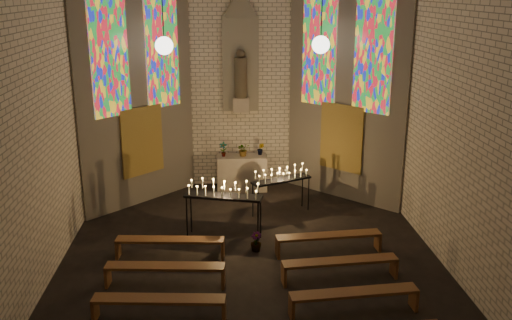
# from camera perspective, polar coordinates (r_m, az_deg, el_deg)

# --- Properties ---
(floor) EXTENTS (12.00, 12.00, 0.00)m
(floor) POSITION_cam_1_polar(r_m,az_deg,el_deg) (11.37, -0.24, -12.34)
(floor) COLOR black
(floor) RESTS_ON ground
(room) EXTENTS (8.22, 12.43, 7.00)m
(room) POSITION_cam_1_polar(r_m,az_deg,el_deg) (13.41, -1.15, 9.04)
(room) COLOR beige
(room) RESTS_ON ground
(altar) EXTENTS (1.40, 0.60, 1.00)m
(altar) POSITION_cam_1_polar(r_m,az_deg,el_deg) (16.17, -1.42, -1.29)
(altar) COLOR #B2A491
(altar) RESTS_ON ground
(flower_vase_left) EXTENTS (0.24, 0.19, 0.41)m
(flower_vase_left) POSITION_cam_1_polar(r_m,az_deg,el_deg) (15.93, -3.30, 1.06)
(flower_vase_left) COLOR #4C723F
(flower_vase_left) RESTS_ON altar
(flower_vase_center) EXTENTS (0.44, 0.41, 0.39)m
(flower_vase_center) POSITION_cam_1_polar(r_m,az_deg,el_deg) (15.95, -1.27, 1.08)
(flower_vase_center) COLOR #4C723F
(flower_vase_center) RESTS_ON altar
(flower_vase_right) EXTENTS (0.23, 0.20, 0.35)m
(flower_vase_right) POSITION_cam_1_polar(r_m,az_deg,el_deg) (16.07, 0.47, 1.12)
(flower_vase_right) COLOR #4C723F
(flower_vase_right) RESTS_ON altar
(aisle_flower_pot) EXTENTS (0.31, 0.31, 0.43)m
(aisle_flower_pot) POSITION_cam_1_polar(r_m,az_deg,el_deg) (12.59, -0.00, -8.17)
(aisle_flower_pot) COLOR #4C723F
(aisle_flower_pot) RESTS_ON ground
(votive_stand_left) EXTENTS (1.82, 0.85, 1.30)m
(votive_stand_left) POSITION_cam_1_polar(r_m,az_deg,el_deg) (12.90, -3.29, -3.24)
(votive_stand_left) COLOR black
(votive_stand_left) RESTS_ON ground
(votive_stand_right) EXTENTS (1.58, 0.98, 1.15)m
(votive_stand_right) POSITION_cam_1_polar(r_m,az_deg,el_deg) (14.33, 2.55, -1.67)
(votive_stand_right) COLOR black
(votive_stand_right) RESTS_ON ground
(pew_left_0) EXTENTS (2.32, 0.51, 0.44)m
(pew_left_0) POSITION_cam_1_polar(r_m,az_deg,el_deg) (12.37, -8.59, -8.13)
(pew_left_0) COLOR brown
(pew_left_0) RESTS_ON ground
(pew_right_0) EXTENTS (2.32, 0.51, 0.44)m
(pew_right_0) POSITION_cam_1_polar(r_m,az_deg,el_deg) (12.53, 7.27, -7.73)
(pew_right_0) COLOR brown
(pew_right_0) RESTS_ON ground
(pew_left_1) EXTENTS (2.32, 0.51, 0.44)m
(pew_left_1) POSITION_cam_1_polar(r_m,az_deg,el_deg) (11.29, -9.08, -10.71)
(pew_left_1) COLOR brown
(pew_left_1) RESTS_ON ground
(pew_right_1) EXTENTS (2.32, 0.51, 0.44)m
(pew_right_1) POSITION_cam_1_polar(r_m,az_deg,el_deg) (11.47, 8.40, -10.21)
(pew_right_1) COLOR brown
(pew_right_1) RESTS_ON ground
(pew_left_2) EXTENTS (2.32, 0.51, 0.44)m
(pew_left_2) POSITION_cam_1_polar(r_m,az_deg,el_deg) (10.25, -9.68, -13.81)
(pew_left_2) COLOR brown
(pew_left_2) RESTS_ON ground
(pew_right_2) EXTENTS (2.32, 0.51, 0.44)m
(pew_right_2) POSITION_cam_1_polar(r_m,az_deg,el_deg) (10.45, 9.78, -13.19)
(pew_right_2) COLOR brown
(pew_right_2) RESTS_ON ground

